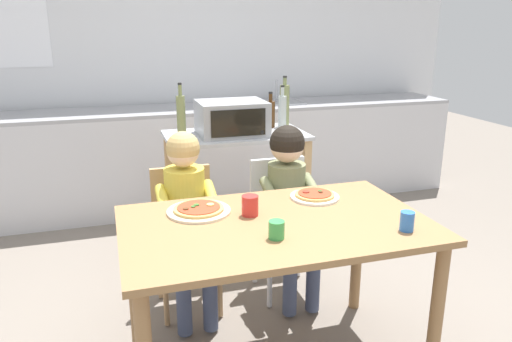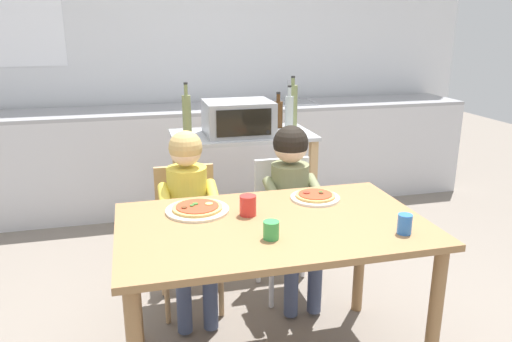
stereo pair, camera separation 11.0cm
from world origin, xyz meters
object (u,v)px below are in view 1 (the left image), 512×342
object	(u,v)px
drinking_cup_blue	(407,221)
bottle_squat_spirits	(270,113)
pizza_plate_white	(315,196)
dining_table	(275,243)
bottle_dark_olive_oil	(284,105)
child_in_olive_shirt	(290,191)
drinking_cup_red	(250,206)
dining_chair_left	(185,228)
toaster_oven	(232,118)
kitchen_island_cart	(236,176)
bottle_slim_sauce	(181,118)
child_in_yellow_shirt	(187,205)
bottle_tall_green_wine	(282,113)
pizza_plate_cream	(199,210)
drinking_cup_green	(277,230)
dining_chair_right	(282,216)

from	to	relation	value
drinking_cup_blue	bottle_squat_spirits	bearing A→B (deg)	92.23
pizza_plate_white	bottle_squat_spirits	bearing A→B (deg)	82.66
dining_table	pizza_plate_white	size ratio (longest dim) A/B	5.53
bottle_dark_olive_oil	drinking_cup_blue	world-z (taller)	bottle_dark_olive_oil
child_in_olive_shirt	drinking_cup_red	xyz separation A→B (m)	(-0.38, -0.48, 0.12)
dining_chair_left	toaster_oven	bearing A→B (deg)	51.32
dining_chair_left	pizza_plate_white	bearing A→B (deg)	-37.39
toaster_oven	dining_table	distance (m)	1.27
kitchen_island_cart	bottle_slim_sauce	world-z (taller)	bottle_slim_sauce
bottle_slim_sauce	bottle_dark_olive_oil	distance (m)	0.86
bottle_squat_spirits	pizza_plate_white	bearing A→B (deg)	-97.34
child_in_yellow_shirt	drinking_cup_blue	bearing A→B (deg)	-45.66
toaster_oven	bottle_tall_green_wine	world-z (taller)	bottle_tall_green_wine
bottle_dark_olive_oil	dining_table	distance (m)	1.55
pizza_plate_cream	kitchen_island_cart	bearing A→B (deg)	66.41
bottle_tall_green_wine	toaster_oven	bearing A→B (deg)	174.50
bottle_tall_green_wine	child_in_olive_shirt	distance (m)	0.71
pizza_plate_white	bottle_tall_green_wine	bearing A→B (deg)	80.09
bottle_squat_spirits	child_in_olive_shirt	size ratio (longest dim) A/B	0.25
bottle_slim_sauce	pizza_plate_white	xyz separation A→B (m)	(0.54, -0.84, -0.27)
bottle_tall_green_wine	drinking_cup_green	world-z (taller)	bottle_tall_green_wine
child_in_olive_shirt	drinking_cup_red	bearing A→B (deg)	-128.42
toaster_oven	pizza_plate_white	xyz separation A→B (m)	(0.18, -0.98, -0.23)
bottle_slim_sauce	drinking_cup_green	xyz separation A→B (m)	(0.19, -1.24, -0.25)
bottle_squat_spirits	child_in_yellow_shirt	distance (m)	1.14
dining_chair_right	child_in_yellow_shirt	bearing A→B (deg)	-167.55
pizza_plate_white	bottle_dark_olive_oil	bearing A→B (deg)	77.37
bottle_slim_sauce	pizza_plate_cream	xyz separation A→B (m)	(-0.06, -0.86, -0.27)
child_in_yellow_shirt	pizza_plate_cream	world-z (taller)	child_in_yellow_shirt
dining_table	pizza_plate_white	xyz separation A→B (m)	(0.29, 0.24, 0.12)
bottle_tall_green_wine	dining_table	world-z (taller)	bottle_tall_green_wine
bottle_tall_green_wine	pizza_plate_white	xyz separation A→B (m)	(-0.17, -0.95, -0.25)
dining_table	drinking_cup_blue	distance (m)	0.58
bottle_dark_olive_oil	drinking_cup_blue	xyz separation A→B (m)	(-0.05, -1.65, -0.24)
dining_table	dining_chair_left	size ratio (longest dim) A/B	1.68
pizza_plate_cream	bottle_tall_green_wine	bearing A→B (deg)	51.80
bottle_squat_spirits	bottle_tall_green_wine	distance (m)	0.20
pizza_plate_white	drinking_cup_green	bearing A→B (deg)	-130.68
bottle_tall_green_wine	dining_chair_right	xyz separation A→B (m)	(-0.17, -0.48, -0.54)
bottle_squat_spirits	pizza_plate_cream	xyz separation A→B (m)	(-0.74, -1.16, -0.22)
bottle_dark_olive_oil	drinking_cup_blue	distance (m)	1.67
drinking_cup_blue	drinking_cup_green	distance (m)	0.56
dining_table	pizza_plate_cream	xyz separation A→B (m)	(-0.31, 0.21, 0.12)
bottle_tall_green_wine	drinking_cup_blue	bearing A→B (deg)	-88.23
bottle_squat_spirits	child_in_yellow_shirt	world-z (taller)	bottle_squat_spirits
bottle_dark_olive_oil	child_in_yellow_shirt	size ratio (longest dim) A/B	0.35
pizza_plate_cream	drinking_cup_red	xyz separation A→B (m)	(0.22, -0.10, 0.03)
bottle_squat_spirits	dining_chair_right	xyz separation A→B (m)	(-0.15, -0.67, -0.51)
kitchen_island_cart	dining_chair_left	xyz separation A→B (m)	(-0.45, -0.56, -0.11)
bottle_squat_spirits	dining_chair_left	bearing A→B (deg)	-137.52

